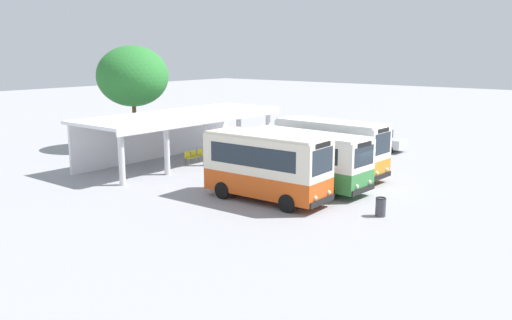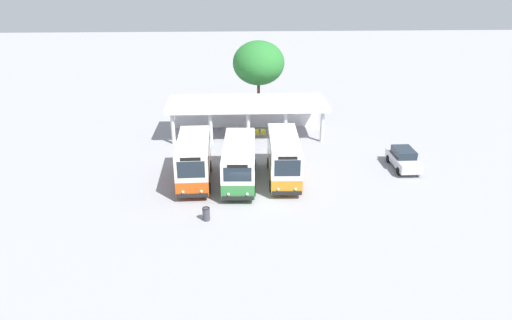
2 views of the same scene
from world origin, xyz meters
name	(u,v)px [view 1 (image 1 of 2)]	position (x,y,z in m)	size (l,w,h in m)	color
ground_plane	(355,194)	(0.00, 0.00, 0.00)	(180.00, 180.00, 0.00)	#939399
city_bus_nearest_orange	(267,164)	(-4.03, 2.95, 1.92)	(2.58, 6.75, 3.50)	black
city_bus_second_in_row	(305,158)	(-0.61, 2.84, 1.75)	(2.69, 7.62, 3.16)	black
city_bus_middle_cream	(331,146)	(2.81, 3.26, 1.89)	(2.49, 7.18, 3.43)	black
parked_car_flank	(378,140)	(12.82, 4.96, 0.83)	(1.88, 4.14, 1.62)	black
terminal_canopy	(176,124)	(0.30, 14.23, 2.61)	(15.13, 5.49, 3.40)	silver
waiting_chair_end_by_column	(188,157)	(-0.14, 12.68, 0.52)	(0.45, 0.45, 0.86)	slate
waiting_chair_second_from_end	(194,155)	(0.50, 12.73, 0.52)	(0.45, 0.45, 0.86)	slate
waiting_chair_middle_seat	(201,154)	(1.14, 12.72, 0.52)	(0.45, 0.45, 0.86)	slate
waiting_chair_fourth_seat	(207,153)	(1.77, 12.71, 0.52)	(0.45, 0.45, 0.86)	slate
roadside_tree_behind_canopy	(133,76)	(1.71, 20.55, 5.67)	(5.55, 5.55, 8.04)	brown
litter_bin_apron	(381,207)	(-2.83, -2.87, 0.46)	(0.49, 0.49, 0.90)	#3F3F47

